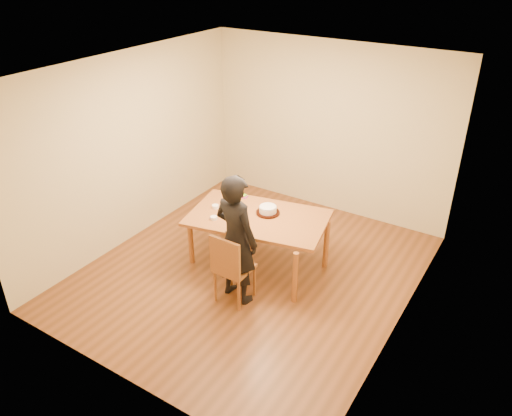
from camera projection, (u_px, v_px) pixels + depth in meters
The scene contains 16 objects.
room_shell at pixel (265, 171), 6.34m from camera, with size 4.00×4.50×2.70m.
dining_table at pixel (258, 218), 6.55m from camera, with size 1.79×1.06×0.04m, color brown.
dining_chair at pixel (235, 268), 6.03m from camera, with size 0.41×0.41×0.04m, color brown.
cake_plate at pixel (268, 213), 6.60m from camera, with size 0.31×0.31×0.02m, color #B32B0B.
cake at pixel (268, 209), 6.58m from camera, with size 0.23×0.23×0.07m, color white.
frosting_dome at pixel (268, 206), 6.55m from camera, with size 0.23×0.23×0.03m, color white.
frosting_tub at pixel (239, 224), 6.28m from camera, with size 0.10×0.10×0.09m, color white.
frosting_lid at pixel (213, 218), 6.49m from camera, with size 0.09×0.09×0.01m, color #181A9C.
frosting_dollop at pixel (213, 217), 6.48m from camera, with size 0.04×0.04×0.02m, color white.
ramekin_green at pixel (214, 218), 6.46m from camera, with size 0.09×0.09×0.04m, color white.
ramekin_yellow at pixel (222, 212), 6.59m from camera, with size 0.09×0.09×0.04m, color white.
ramekin_multi at pixel (215, 207), 6.73m from camera, with size 0.09×0.09×0.04m, color white.
candy_box_pink at pixel (242, 196), 7.03m from camera, with size 0.14×0.07×0.02m, color #E936A3.
candy_box_green at pixel (242, 195), 7.02m from camera, with size 0.12×0.06×0.02m, color #1E991C.
spatula at pixel (232, 231), 6.20m from camera, with size 0.18×0.02×0.01m, color black.
person at pixel (236, 239), 5.88m from camera, with size 0.61×0.40×1.67m, color black.
Camera 1 is at (2.99, -4.63, 3.96)m, focal length 35.00 mm.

